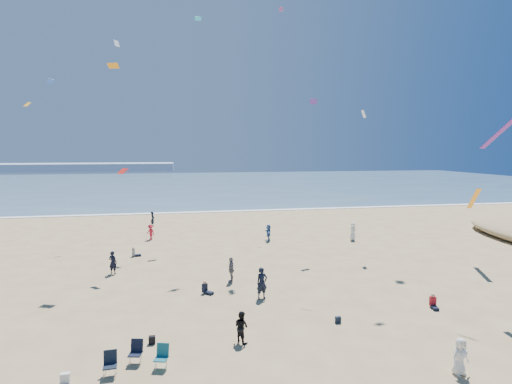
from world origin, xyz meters
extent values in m
cube|color=#476B84|center=(0.00, 95.00, 0.03)|extent=(220.00, 100.00, 0.06)
cube|color=white|center=(0.00, 45.00, 0.04)|extent=(220.00, 1.20, 0.08)
cube|color=#7A8EA8|center=(-60.00, 170.00, 1.60)|extent=(110.00, 20.00, 3.20)
imported|color=red|center=(-5.12, 28.06, 0.78)|extent=(1.14, 1.11, 1.56)
imported|color=black|center=(-7.03, 16.96, 0.86)|extent=(0.74, 0.64, 1.72)
imported|color=#39609D|center=(6.58, 25.37, 0.82)|extent=(0.55, 1.55, 1.65)
imported|color=black|center=(2.77, 10.12, 0.97)|extent=(0.80, 0.62, 1.95)
imported|color=slate|center=(1.31, 13.52, 0.88)|extent=(0.70, 1.11, 1.75)
imported|color=black|center=(-5.35, 35.26, 0.89)|extent=(0.55, 0.72, 1.79)
imported|color=white|center=(15.03, 24.00, 0.89)|extent=(0.74, 0.97, 1.78)
imported|color=silver|center=(9.02, 0.44, 0.76)|extent=(0.81, 0.60, 1.53)
imported|color=black|center=(0.69, 4.82, 0.76)|extent=(0.90, 0.93, 1.52)
cube|color=silver|center=(-6.63, 2.81, 0.20)|extent=(0.35, 0.20, 0.40)
cube|color=black|center=(-3.49, 5.43, 0.19)|extent=(0.30, 0.22, 0.38)
cube|color=black|center=(6.03, 5.95, 0.17)|extent=(0.28, 0.18, 0.34)
cube|color=blue|center=(-12.96, 25.02, 15.05)|extent=(0.58, 0.64, 0.36)
cube|color=white|center=(14.36, 20.92, 12.33)|extent=(0.33, 0.61, 0.69)
cube|color=red|center=(-6.21, 17.73, 7.55)|extent=(0.87, 0.89, 0.39)
cube|color=pink|center=(10.34, 35.60, 26.00)|extent=(0.56, 0.46, 0.66)
cube|color=#5E309C|center=(9.91, 21.84, 13.44)|extent=(0.80, 0.41, 0.47)
cube|color=yellow|center=(-15.56, 26.91, 13.22)|extent=(0.58, 0.61, 0.35)
cube|color=white|center=(-8.40, 32.74, 20.39)|extent=(0.60, 0.59, 0.69)
cube|color=#2CBFEA|center=(0.16, 31.40, 23.03)|extent=(0.72, 0.43, 0.38)
cube|color=orange|center=(-6.77, 18.80, 15.35)|extent=(0.91, 0.61, 0.35)
cube|color=#652490|center=(15.78, 6.36, 10.30)|extent=(0.35, 3.14, 2.21)
cube|color=orange|center=(20.73, 14.33, 5.27)|extent=(0.35, 2.64, 1.87)
camera|label=1|loc=(-2.03, -13.14, 9.14)|focal=28.00mm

